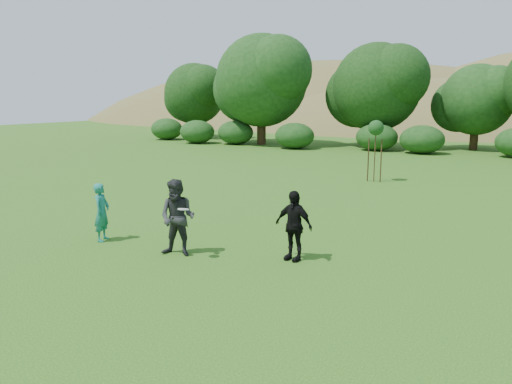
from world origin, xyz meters
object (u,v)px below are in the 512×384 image
Objects in this scene: player_teal at (102,212)px; sapling at (376,130)px; player_grey at (178,218)px; player_black at (293,225)px.

sapling is at bearing -36.13° from player_teal.
sapling is (1.05, 13.27, 1.47)m from player_grey.
sapling is (-1.59, 12.21, 1.57)m from player_black.
player_teal is at bearing -105.39° from sapling.
player_teal is 0.56× the size of sapling.
player_teal is 2.61m from player_grey.
player_grey reaches higher than player_black.
sapling reaches higher than player_teal.
player_teal is 5.35m from player_black.
player_black is at bearing -99.32° from player_teal.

